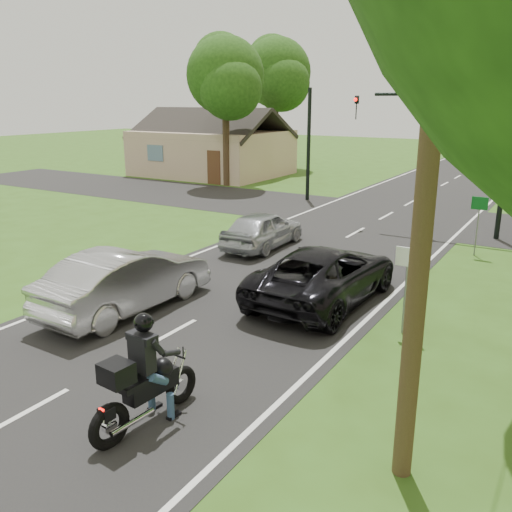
# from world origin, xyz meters

# --- Properties ---
(ground) EXTENTS (140.00, 140.00, 0.00)m
(ground) POSITION_xyz_m (0.00, 0.00, 0.00)
(ground) COLOR #315317
(ground) RESTS_ON ground
(road) EXTENTS (8.00, 100.00, 0.01)m
(road) POSITION_xyz_m (0.00, 10.00, 0.01)
(road) COLOR black
(road) RESTS_ON ground
(cross_road) EXTENTS (60.00, 7.00, 0.01)m
(cross_road) POSITION_xyz_m (0.00, 16.00, 0.01)
(cross_road) COLOR black
(cross_road) RESTS_ON ground
(motorcycle_rider) EXTENTS (0.70, 2.39, 2.06)m
(motorcycle_rider) POSITION_xyz_m (2.07, -3.08, 0.81)
(motorcycle_rider) COLOR black
(motorcycle_rider) RESTS_ON ground
(dark_suv) EXTENTS (2.68, 5.56, 1.53)m
(dark_suv) POSITION_xyz_m (2.19, 4.01, 0.78)
(dark_suv) COLOR black
(dark_suv) RESTS_ON road
(silver_sedan) EXTENTS (1.85, 5.03, 1.65)m
(silver_sedan) POSITION_xyz_m (-1.98, 0.68, 0.83)
(silver_sedan) COLOR #B7B8BD
(silver_sedan) RESTS_ON road
(silver_suv) EXTENTS (1.77, 4.18, 1.41)m
(silver_suv) POSITION_xyz_m (-2.13, 7.97, 0.72)
(silver_suv) COLOR #A9ADB2
(silver_suv) RESTS_ON road
(traffic_signal) EXTENTS (6.38, 0.44, 6.00)m
(traffic_signal) POSITION_xyz_m (3.34, 14.00, 4.14)
(traffic_signal) COLOR black
(traffic_signal) RESTS_ON ground
(signal_pole_far) EXTENTS (0.20, 0.20, 6.00)m
(signal_pole_far) POSITION_xyz_m (-5.20, 18.00, 3.00)
(signal_pole_far) COLOR black
(signal_pole_far) RESTS_ON ground
(utility_pole_near) EXTENTS (1.60, 0.28, 10.00)m
(utility_pole_near) POSITION_xyz_m (6.20, -2.00, 5.08)
(utility_pole_near) COLOR #503D24
(utility_pole_near) RESTS_ON ground
(sign_white) EXTENTS (0.55, 0.07, 2.12)m
(sign_white) POSITION_xyz_m (4.70, 2.98, 1.60)
(sign_white) COLOR slate
(sign_white) RESTS_ON ground
(sign_green) EXTENTS (0.55, 0.07, 2.12)m
(sign_green) POSITION_xyz_m (4.90, 10.98, 1.60)
(sign_green) COLOR slate
(sign_green) RESTS_ON ground
(tree_left_near) EXTENTS (5.12, 4.96, 9.22)m
(tree_left_near) POSITION_xyz_m (-11.73, 19.78, 6.53)
(tree_left_near) COLOR #332316
(tree_left_near) RESTS_ON ground
(tree_left_far) EXTENTS (5.76, 5.58, 10.14)m
(tree_left_far) POSITION_xyz_m (-13.70, 29.76, 7.13)
(tree_left_far) COLOR #332316
(tree_left_far) RESTS_ON ground
(house) EXTENTS (10.20, 8.00, 4.84)m
(house) POSITION_xyz_m (-16.00, 24.00, 1.77)
(house) COLOR tan
(house) RESTS_ON ground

